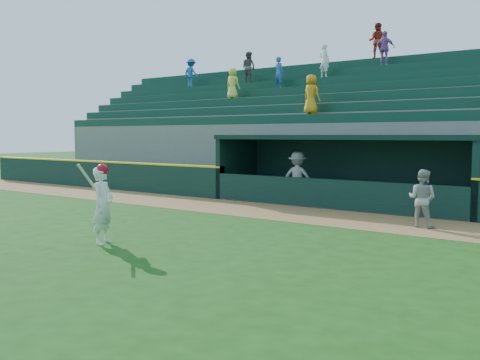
# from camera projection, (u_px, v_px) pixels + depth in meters

# --- Properties ---
(ground) EXTENTS (120.00, 120.00, 0.00)m
(ground) POSITION_uv_depth(u_px,v_px,m) (200.00, 240.00, 12.56)
(ground) COLOR #174310
(ground) RESTS_ON ground
(warning_track) EXTENTS (40.00, 3.00, 0.01)m
(warning_track) POSITION_uv_depth(u_px,v_px,m) (303.00, 215.00, 16.49)
(warning_track) COLOR olive
(warning_track) RESTS_ON ground
(field_wall_left) EXTENTS (15.50, 0.30, 1.20)m
(field_wall_left) POSITION_uv_depth(u_px,v_px,m) (93.00, 175.00, 25.01)
(field_wall_left) COLOR black
(field_wall_left) RESTS_ON ground
(wall_stripe_left) EXTENTS (15.50, 0.32, 0.06)m
(wall_stripe_left) POSITION_uv_depth(u_px,v_px,m) (92.00, 161.00, 24.96)
(wall_stripe_left) COLOR yellow
(wall_stripe_left) RESTS_ON field_wall_left
(dugout_player_front) EXTENTS (0.79, 0.64, 1.55)m
(dugout_player_front) POSITION_uv_depth(u_px,v_px,m) (422.00, 198.00, 14.19)
(dugout_player_front) COLOR #9C9C97
(dugout_player_front) RESTS_ON ground
(dugout_player_inside) EXTENTS (1.36, 1.04, 1.86)m
(dugout_player_inside) POSITION_uv_depth(u_px,v_px,m) (298.00, 177.00, 19.24)
(dugout_player_inside) COLOR #ABABA6
(dugout_player_inside) RESTS_ON ground
(dugout) EXTENTS (9.40, 2.80, 2.46)m
(dugout) POSITION_uv_depth(u_px,v_px,m) (348.00, 166.00, 18.87)
(dugout) COLOR slate
(dugout) RESTS_ON ground
(stands) EXTENTS (34.50, 6.25, 7.60)m
(stands) POSITION_uv_depth(u_px,v_px,m) (395.00, 136.00, 22.44)
(stands) COLOR slate
(stands) RESTS_ON ground
(batter_at_plate) EXTENTS (0.64, 0.82, 1.83)m
(batter_at_plate) POSITION_uv_depth(u_px,v_px,m) (103.00, 204.00, 12.04)
(batter_at_plate) COLOR silver
(batter_at_plate) RESTS_ON ground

